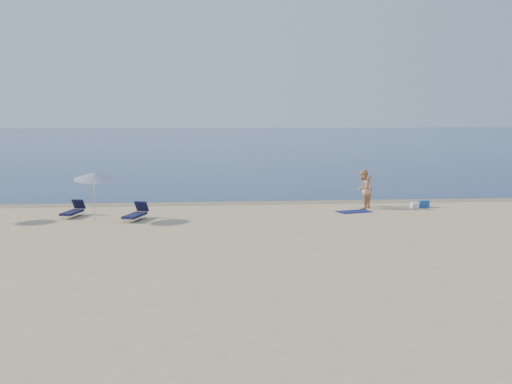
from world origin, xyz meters
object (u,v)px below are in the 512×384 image
(blue_cooler, at_px, (423,204))
(umbrella_near, at_px, (95,176))
(person_left, at_px, (369,191))
(person_right, at_px, (363,189))

(blue_cooler, bearing_deg, umbrella_near, -174.25)
(person_left, distance_m, person_right, 0.82)
(blue_cooler, height_order, umbrella_near, umbrella_near)
(person_right, bearing_deg, umbrella_near, -40.93)
(blue_cooler, distance_m, umbrella_near, 16.07)
(person_left, relative_size, blue_cooler, 3.22)
(person_right, bearing_deg, blue_cooler, 130.36)
(person_right, height_order, blue_cooler, person_right)
(person_right, xyz_separation_m, umbrella_near, (-12.56, -2.66, 1.04))
(person_right, distance_m, blue_cooler, 3.25)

